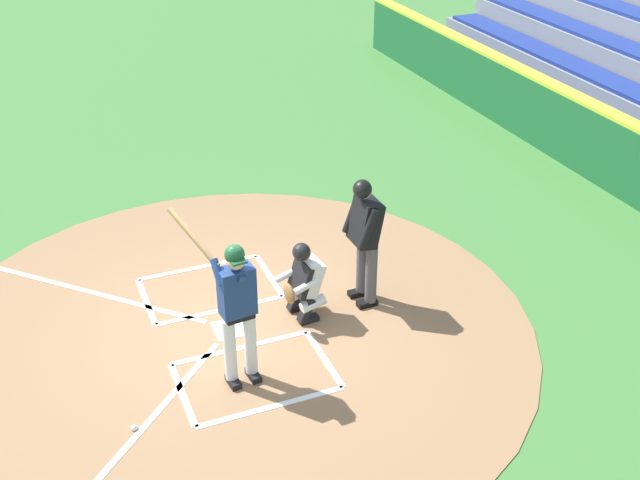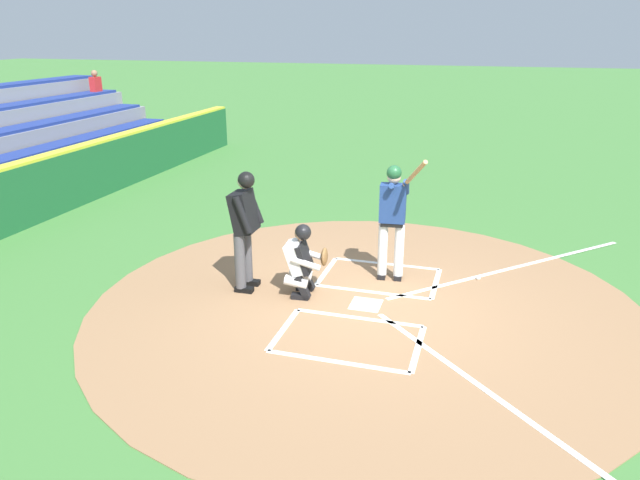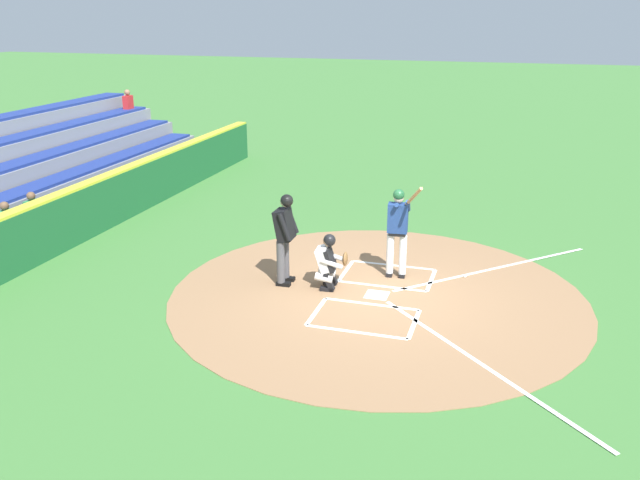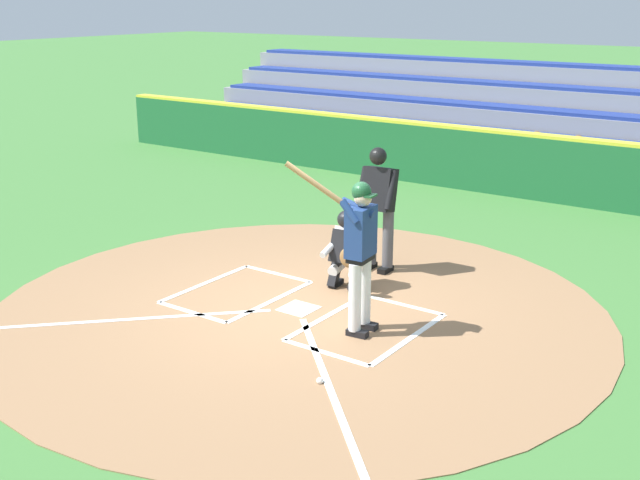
{
  "view_description": "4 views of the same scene",
  "coord_description": "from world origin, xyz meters",
  "px_view_note": "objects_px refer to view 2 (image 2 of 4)",
  "views": [
    {
      "loc": [
        -8.39,
        2.14,
        6.26
      ],
      "look_at": [
        -0.09,
        -1.24,
        1.14
      ],
      "focal_mm": 44.96,
      "sensor_mm": 36.0,
      "label": 1
    },
    {
      "loc": [
        7.71,
        1.59,
        3.83
      ],
      "look_at": [
        0.05,
        -0.69,
        0.96
      ],
      "focal_mm": 33.27,
      "sensor_mm": 36.0,
      "label": 2
    },
    {
      "loc": [
        11.76,
        2.45,
        5.29
      ],
      "look_at": [
        -0.13,
        -1.19,
        0.97
      ],
      "focal_mm": 37.87,
      "sensor_mm": 36.0,
      "label": 3
    },
    {
      "loc": [
        -5.78,
        7.71,
        3.92
      ],
      "look_at": [
        -0.21,
        -0.18,
        0.94
      ],
      "focal_mm": 44.64,
      "sensor_mm": 36.0,
      "label": 4
    }
  ],
  "objects_px": {
    "batter": "(393,215)",
    "catcher": "(302,259)",
    "baseball": "(478,278)",
    "plate_umpire": "(244,223)"
  },
  "relations": [
    {
      "from": "plate_umpire",
      "to": "baseball",
      "type": "relative_size",
      "value": 25.2
    },
    {
      "from": "batter",
      "to": "catcher",
      "type": "distance_m",
      "value": 1.59
    },
    {
      "from": "batter",
      "to": "baseball",
      "type": "height_order",
      "value": "batter"
    },
    {
      "from": "baseball",
      "to": "catcher",
      "type": "bearing_deg",
      "value": -62.31
    },
    {
      "from": "plate_umpire",
      "to": "baseball",
      "type": "xyz_separation_m",
      "value": [
        -1.37,
        3.43,
        -1.04
      ]
    },
    {
      "from": "batter",
      "to": "baseball",
      "type": "relative_size",
      "value": 28.76
    },
    {
      "from": "batter",
      "to": "plate_umpire",
      "type": "relative_size",
      "value": 1.14
    },
    {
      "from": "catcher",
      "to": "plate_umpire",
      "type": "distance_m",
      "value": 1.02
    },
    {
      "from": "catcher",
      "to": "plate_umpire",
      "type": "height_order",
      "value": "plate_umpire"
    },
    {
      "from": "catcher",
      "to": "plate_umpire",
      "type": "relative_size",
      "value": 0.61
    }
  ]
}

